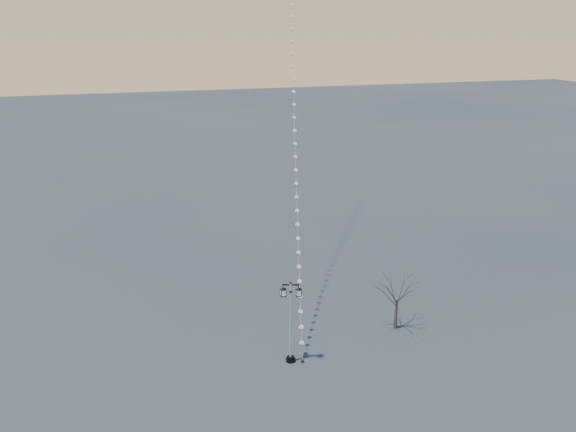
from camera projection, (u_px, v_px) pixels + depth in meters
name	position (u px, v px, depth m)	size (l,w,h in m)	color
ground	(287.00, 362.00, 33.96)	(300.00, 300.00, 0.00)	#3E403F
street_lamp	(291.00, 318.00, 33.04)	(1.35, 0.75, 5.47)	black
bare_tree	(398.00, 292.00, 36.84)	(2.39, 2.39, 3.97)	#4A3B33
kite_train	(294.00, 82.00, 43.24)	(8.39, 30.29, 31.20)	#37231F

